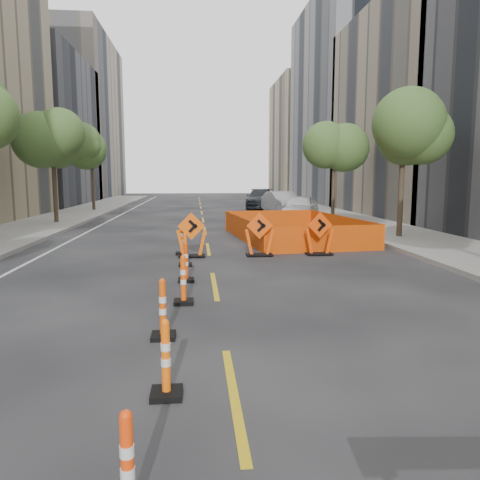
{
  "coord_description": "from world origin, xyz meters",
  "views": [
    {
      "loc": [
        -0.45,
        -7.54,
        2.74
      ],
      "look_at": [
        0.69,
        4.4,
        1.1
      ],
      "focal_mm": 35.0,
      "sensor_mm": 36.0,
      "label": 1
    }
  ],
  "objects": [
    {
      "name": "channelizer_0",
      "position": [
        -1.0,
        -4.1,
        0.48
      ],
      "size": [
        0.38,
        0.38,
        0.96
      ],
      "primitive_type": null,
      "color": "#F93E0A",
      "rests_on": "ground"
    },
    {
      "name": "channelizer_2",
      "position": [
        -1.02,
        0.21,
        0.52
      ],
      "size": [
        0.41,
        0.41,
        1.04
      ],
      "primitive_type": null,
      "color": "#E14D09",
      "rests_on": "ground"
    },
    {
      "name": "channelizer_5",
      "position": [
        -0.79,
        6.68,
        0.51
      ],
      "size": [
        0.4,
        0.4,
        1.02
      ],
      "primitive_type": null,
      "color": "#FD600A",
      "rests_on": "ground"
    },
    {
      "name": "parked_car_near",
      "position": [
        6.02,
        20.94,
        0.8
      ],
      "size": [
        3.52,
        5.09,
        1.61
      ],
      "primitive_type": "imported",
      "rotation": [
        0.0,
        0.0,
        -0.38
      ],
      "color": "silver",
      "rests_on": "ground"
    },
    {
      "name": "tree_r_b",
      "position": [
        8.4,
        12.0,
        4.53
      ],
      "size": [
        2.8,
        2.8,
        5.95
      ],
      "color": "#382B1E",
      "rests_on": "ground"
    },
    {
      "name": "parked_car_mid",
      "position": [
        5.88,
        26.38,
        0.82
      ],
      "size": [
        2.56,
        5.19,
        1.64
      ],
      "primitive_type": "imported",
      "rotation": [
        0.0,
        0.0,
        0.17
      ],
      "color": "gray",
      "rests_on": "ground"
    },
    {
      "name": "bld_left_d",
      "position": [
        -17.0,
        39.2,
        7.0
      ],
      "size": [
        12.0,
        16.0,
        14.0
      ],
      "primitive_type": "cube",
      "color": "#4C4C51",
      "rests_on": "ground"
    },
    {
      "name": "tree_l_d",
      "position": [
        -8.4,
        30.0,
        4.53
      ],
      "size": [
        2.8,
        2.8,
        5.95
      ],
      "color": "#382B1E",
      "rests_on": "ground"
    },
    {
      "name": "tree_r_c",
      "position": [
        8.4,
        22.0,
        4.53
      ],
      "size": [
        2.8,
        2.8,
        5.95
      ],
      "color": "#382B1E",
      "rests_on": "ground"
    },
    {
      "name": "chevron_sign_left",
      "position": [
        -0.6,
        8.27,
        0.76
      ],
      "size": [
        1.04,
        0.64,
        1.53
      ],
      "primitive_type": null,
      "rotation": [
        0.0,
        0.0,
        0.03
      ],
      "color": "#F65A0A",
      "rests_on": "ground"
    },
    {
      "name": "channelizer_1",
      "position": [
        -0.84,
        -1.94,
        0.5
      ],
      "size": [
        0.4,
        0.4,
        1.0
      ],
      "primitive_type": null,
      "color": "#FF610A",
      "rests_on": "ground"
    },
    {
      "name": "channelizer_3",
      "position": [
        -0.73,
        2.37,
        0.54
      ],
      "size": [
        0.42,
        0.42,
        1.07
      ],
      "primitive_type": null,
      "color": "#F14F0A",
      "rests_on": "ground"
    },
    {
      "name": "bld_right_e",
      "position": [
        17.0,
        58.6,
        8.0
      ],
      "size": [
        12.0,
        14.0,
        16.0
      ],
      "primitive_type": "cube",
      "color": "tan",
      "rests_on": "ground"
    },
    {
      "name": "chevron_sign_right",
      "position": [
        3.84,
        8.27,
        0.76
      ],
      "size": [
        1.12,
        0.81,
        1.52
      ],
      "primitive_type": null,
      "rotation": [
        0.0,
        0.0,
        0.22
      ],
      "color": "#F2450A",
      "rests_on": "ground"
    },
    {
      "name": "sidewalk_right",
      "position": [
        9.0,
        12.0,
        0.07
      ],
      "size": [
        4.0,
        90.0,
        0.15
      ],
      "primitive_type": "cube",
      "color": "gray",
      "rests_on": "ground"
    },
    {
      "name": "chevron_sign_center",
      "position": [
        1.73,
        8.27,
        0.76
      ],
      "size": [
        1.02,
        0.61,
        1.52
      ],
      "primitive_type": null,
      "rotation": [
        0.0,
        0.0,
        -0.01
      ],
      "color": "#F2490A",
      "rests_on": "ground"
    },
    {
      "name": "tree_l_c",
      "position": [
        -8.4,
        20.0,
        4.53
      ],
      "size": [
        2.8,
        2.8,
        5.95
      ],
      "color": "#382B1E",
      "rests_on": "ground"
    },
    {
      "name": "channelizer_6",
      "position": [
        -0.96,
        8.83,
        0.54
      ],
      "size": [
        0.43,
        0.43,
        1.08
      ],
      "primitive_type": null,
      "color": "#DC4F09",
      "rests_on": "ground"
    },
    {
      "name": "parked_car_far",
      "position": [
        5.12,
        32.34,
        0.84
      ],
      "size": [
        3.31,
        6.08,
        1.67
      ],
      "primitive_type": "imported",
      "rotation": [
        0.0,
        0.0,
        -0.17
      ],
      "color": "black",
      "rests_on": "ground"
    },
    {
      "name": "bld_right_c",
      "position": [
        17.0,
        23.8,
        7.0
      ],
      "size": [
        12.0,
        16.0,
        14.0
      ],
      "primitive_type": "cube",
      "color": "gray",
      "rests_on": "ground"
    },
    {
      "name": "bld_left_e",
      "position": [
        -17.0,
        55.6,
        10.0
      ],
      "size": [
        12.0,
        20.0,
        20.0
      ],
      "primitive_type": "cube",
      "color": "gray",
      "rests_on": "ground"
    },
    {
      "name": "safety_fence",
      "position": [
        3.8,
        12.68,
        0.49
      ],
      "size": [
        5.39,
        8.25,
        0.97
      ],
      "primitive_type": null,
      "rotation": [
        0.0,
        0.0,
        0.11
      ],
      "color": "#FF620D",
      "rests_on": "ground"
    },
    {
      "name": "bld_right_d",
      "position": [
        17.0,
        40.2,
        10.0
      ],
      "size": [
        12.0,
        18.0,
        20.0
      ],
      "primitive_type": "cube",
      "color": "gray",
      "rests_on": "ground"
    },
    {
      "name": "ground_plane",
      "position": [
        0.0,
        0.0,
        0.0
      ],
      "size": [
        140.0,
        140.0,
        0.0
      ],
      "primitive_type": "plane",
      "color": "black"
    },
    {
      "name": "channelizer_4",
      "position": [
        -0.72,
        4.52,
        0.52
      ],
      "size": [
        0.41,
        0.41,
        1.05
      ],
      "primitive_type": null,
      "color": "#D73B09",
      "rests_on": "ground"
    }
  ]
}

